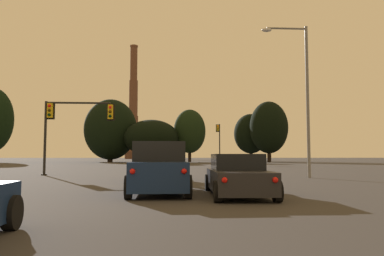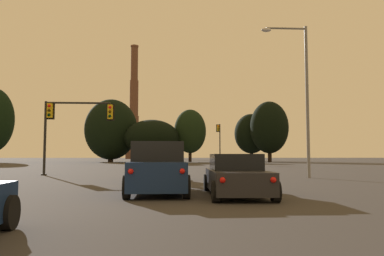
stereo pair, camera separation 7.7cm
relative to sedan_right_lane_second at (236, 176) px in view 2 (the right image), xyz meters
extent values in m
cube|color=#232328|center=(0.00, -0.05, -0.14)|extent=(1.92, 4.65, 0.70)
cube|color=black|center=(0.00, 0.18, 0.48)|extent=(1.68, 2.24, 0.55)
cylinder|color=black|center=(-0.83, 1.87, -0.35)|extent=(0.24, 0.65, 0.64)
cylinder|color=black|center=(0.93, 1.82, -0.35)|extent=(0.24, 0.65, 0.64)
cylinder|color=black|center=(-0.93, -1.93, -0.35)|extent=(0.24, 0.65, 0.64)
cylinder|color=black|center=(0.83, -1.98, -0.35)|extent=(0.24, 0.65, 0.64)
sphere|color=red|center=(-0.78, -2.35, 0.01)|extent=(0.17, 0.17, 0.17)
sphere|color=red|center=(0.65, -2.39, 0.01)|extent=(0.17, 0.17, 0.17)
cube|color=navy|center=(-2.72, 0.97, 0.02)|extent=(2.02, 4.84, 0.95)
cube|color=black|center=(-2.73, 1.09, 0.84)|extent=(1.84, 2.84, 0.70)
cylinder|color=black|center=(-3.70, 2.88, -0.29)|extent=(0.24, 0.76, 0.76)
cylinder|color=black|center=(-1.82, 2.92, -0.29)|extent=(0.24, 0.76, 0.76)
cylinder|color=black|center=(-3.62, -0.97, -0.29)|extent=(0.24, 0.76, 0.76)
cylinder|color=black|center=(-1.74, -0.93, -0.29)|extent=(0.24, 0.76, 0.76)
sphere|color=red|center=(-3.45, -1.46, 0.23)|extent=(0.17, 0.17, 0.17)
sphere|color=red|center=(-1.89, -1.43, 0.23)|extent=(0.17, 0.17, 0.17)
cylinder|color=black|center=(-5.21, -5.75, -0.35)|extent=(0.25, 0.65, 0.64)
cube|color=navy|center=(-3.02, 7.97, -0.14)|extent=(1.92, 4.65, 0.70)
cube|color=black|center=(-3.02, 8.20, 0.48)|extent=(1.68, 2.24, 0.55)
cylinder|color=black|center=(-3.85, 9.90, -0.35)|extent=(0.24, 0.65, 0.64)
cylinder|color=black|center=(-2.09, 9.85, -0.35)|extent=(0.24, 0.65, 0.64)
cylinder|color=black|center=(-3.95, 6.10, -0.35)|extent=(0.24, 0.65, 0.64)
cylinder|color=black|center=(-2.19, 6.05, -0.35)|extent=(0.24, 0.65, 0.64)
sphere|color=#500705|center=(-3.81, 5.67, 0.01)|extent=(0.17, 0.17, 0.17)
sphere|color=#500705|center=(-2.37, 5.63, 0.01)|extent=(0.17, 0.17, 0.17)
cylinder|color=black|center=(-11.23, 14.26, 1.97)|extent=(0.18, 0.18, 5.28)
cylinder|color=black|center=(-11.23, 14.26, -0.62)|extent=(0.40, 0.40, 0.10)
cube|color=yellow|center=(-10.94, 14.26, 3.95)|extent=(0.34, 0.34, 1.04)
cube|color=black|center=(-10.94, 14.44, 3.95)|extent=(0.58, 0.03, 1.25)
sphere|color=red|center=(-10.94, 14.07, 4.27)|extent=(0.22, 0.22, 0.22)
sphere|color=#352604|center=(-10.94, 14.07, 3.95)|extent=(0.22, 0.22, 0.22)
sphere|color=black|center=(-10.94, 14.07, 3.62)|extent=(0.22, 0.22, 0.22)
cylinder|color=black|center=(-8.95, 14.26, 4.52)|extent=(4.58, 0.14, 0.14)
sphere|color=black|center=(-11.23, 14.26, 4.52)|extent=(0.18, 0.18, 0.18)
cube|color=yellow|center=(-6.66, 14.26, 3.88)|extent=(0.34, 0.34, 1.04)
cube|color=black|center=(-6.66, 14.44, 3.88)|extent=(0.58, 0.03, 1.25)
sphere|color=red|center=(-6.66, 14.07, 4.20)|extent=(0.22, 0.22, 0.22)
sphere|color=#352604|center=(-6.66, 14.07, 3.88)|extent=(0.22, 0.22, 0.22)
sphere|color=black|center=(-6.66, 14.07, 3.55)|extent=(0.22, 0.22, 0.22)
cylinder|color=black|center=(5.74, 48.07, 2.65)|extent=(0.18, 0.18, 6.63)
cylinder|color=black|center=(5.74, 48.07, -0.62)|extent=(0.40, 0.40, 0.10)
cube|color=yellow|center=(5.45, 48.07, 5.29)|extent=(0.34, 0.34, 1.04)
cube|color=black|center=(5.45, 48.25, 5.29)|extent=(0.58, 0.03, 1.25)
sphere|color=red|center=(5.45, 47.88, 5.61)|extent=(0.22, 0.22, 0.22)
sphere|color=#352604|center=(5.45, 47.88, 5.29)|extent=(0.22, 0.22, 0.22)
sphere|color=black|center=(5.45, 47.88, 4.97)|extent=(0.22, 0.22, 0.22)
cylinder|color=slate|center=(6.36, 10.14, 4.17)|extent=(0.20, 0.20, 9.67)
cylinder|color=slate|center=(5.08, 10.14, 8.85)|extent=(2.57, 0.12, 0.12)
sphere|color=slate|center=(6.36, 10.14, 8.85)|extent=(0.20, 0.20, 0.20)
ellipsoid|color=silver|center=(3.79, 10.14, 8.73)|extent=(0.64, 0.36, 0.26)
cylinder|color=#523427|center=(-20.47, 168.82, 1.00)|extent=(7.72, 7.72, 3.34)
cylinder|color=brown|center=(-20.47, 168.82, 11.39)|extent=(4.82, 4.82, 17.44)
cylinder|color=brown|center=(-20.47, 168.82, 28.83)|extent=(4.15, 4.15, 17.44)
cylinder|color=brown|center=(-20.47, 168.82, 46.28)|extent=(3.47, 3.47, 17.44)
cylinder|color=brown|center=(-20.47, 168.82, 54.65)|extent=(3.89, 3.89, 0.70)
cylinder|color=black|center=(20.07, 70.90, 1.06)|extent=(0.87, 0.87, 3.46)
ellipsoid|color=black|center=(20.07, 70.90, 7.24)|extent=(8.71, 7.84, 11.86)
cylinder|color=black|center=(2.07, 72.79, 0.98)|extent=(0.73, 0.73, 3.30)
ellipsoid|color=black|center=(2.07, 72.79, 6.40)|extent=(7.34, 6.61, 10.05)
cylinder|color=black|center=(16.97, 75.89, 0.92)|extent=(0.81, 0.81, 3.17)
ellipsoid|color=black|center=(16.97, 75.89, 6.08)|extent=(8.09, 7.28, 9.53)
cylinder|color=black|center=(-16.22, 74.51, 0.47)|extent=(1.21, 1.21, 2.28)
ellipsoid|color=black|center=(-16.22, 74.51, 6.87)|extent=(12.13, 10.92, 14.02)
cylinder|color=black|center=(-6.62, 71.53, 0.51)|extent=(1.23, 1.23, 2.35)
ellipsoid|color=black|center=(-6.62, 71.53, 4.76)|extent=(12.30, 11.07, 8.22)
camera|label=1|loc=(-2.31, -12.88, 0.69)|focal=35.00mm
camera|label=2|loc=(-2.23, -12.89, 0.69)|focal=35.00mm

